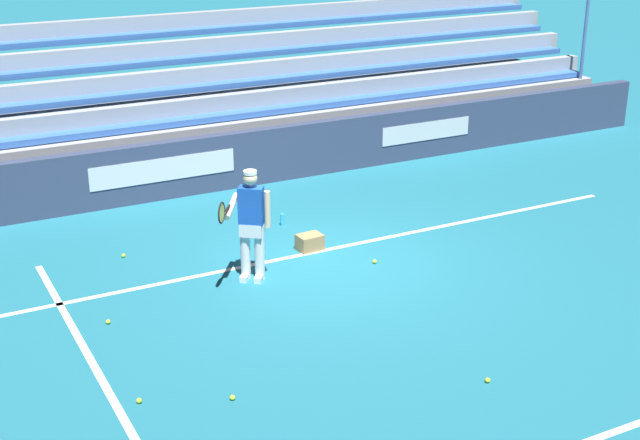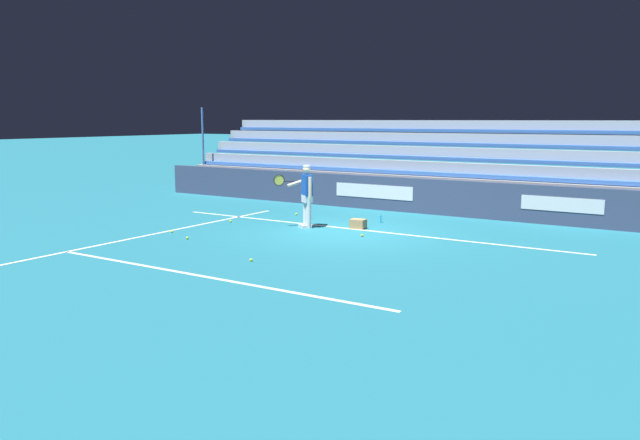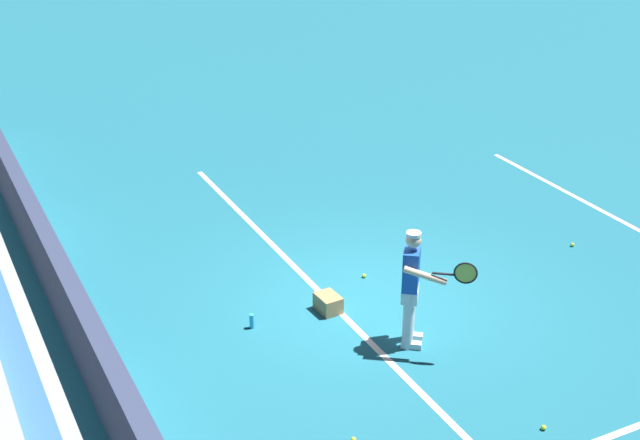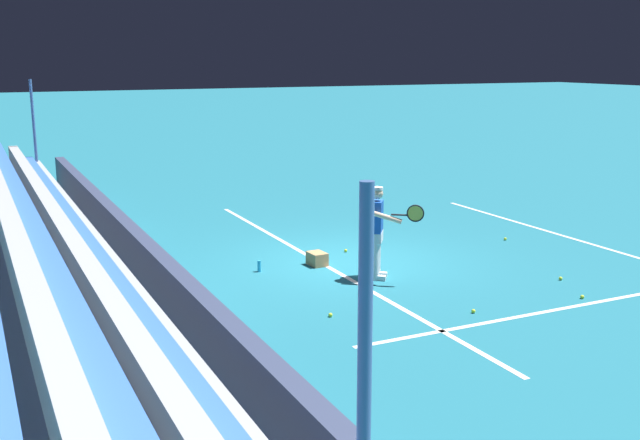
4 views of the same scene
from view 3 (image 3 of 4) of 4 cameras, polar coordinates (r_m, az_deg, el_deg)
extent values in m
plane|color=#1E6B7F|center=(13.54, 2.87, -5.13)|extent=(160.00, 160.00, 0.00)
cube|color=white|center=(13.33, 0.98, -5.61)|extent=(12.00, 0.10, 0.01)
cube|color=white|center=(16.66, 19.62, -0.56)|extent=(8.22, 0.10, 0.01)
cube|color=#384260|center=(12.04, -14.83, -7.19)|extent=(20.77, 0.24, 1.10)
cube|color=silver|center=(10.91, -12.57, -10.30)|extent=(2.80, 0.01, 0.44)
cube|color=silver|center=(16.02, -18.05, 1.02)|extent=(2.20, 0.01, 0.40)
cylinder|color=silver|center=(12.43, 5.76, -5.86)|extent=(0.15, 0.15, 0.88)
cylinder|color=silver|center=(12.25, 5.66, -6.39)|extent=(0.15, 0.15, 0.88)
cube|color=white|center=(12.64, 5.95, -7.42)|extent=(0.26, 0.29, 0.09)
cube|color=white|center=(12.45, 5.86, -7.96)|extent=(0.26, 0.29, 0.09)
cube|color=silver|center=(12.16, 5.78, -4.67)|extent=(0.40, 0.38, 0.20)
cube|color=#194CB2|center=(11.98, 5.86, -3.14)|extent=(0.41, 0.38, 0.58)
sphere|color=beige|center=(11.78, 6.00, -1.30)|extent=(0.21, 0.21, 0.21)
cylinder|color=white|center=(11.74, 6.02, -0.91)|extent=(0.20, 0.20, 0.05)
cylinder|color=beige|center=(12.21, 5.96, -2.77)|extent=(0.09, 0.09, 0.56)
cylinder|color=beige|center=(11.73, 6.74, -3.56)|extent=(0.42, 0.52, 0.24)
cylinder|color=black|center=(11.70, 7.92, -3.44)|extent=(0.21, 0.26, 0.03)
torus|color=black|center=(11.68, 9.30, -3.37)|extent=(0.21, 0.27, 0.31)
cylinder|color=#D6D14C|center=(11.68, 9.30, -3.37)|extent=(0.17, 0.22, 0.27)
cube|color=#A87F51|center=(13.18, 0.53, -5.35)|extent=(0.42, 0.33, 0.26)
sphere|color=#CCE533|center=(14.13, 2.84, -3.58)|extent=(0.07, 0.07, 0.07)
sphere|color=#CCE533|center=(11.28, 14.12, -12.76)|extent=(0.07, 0.07, 0.07)
sphere|color=#CCE533|center=(10.79, 2.15, -13.86)|extent=(0.07, 0.07, 0.07)
sphere|color=#CCE533|center=(15.68, 15.86, -1.53)|extent=(0.07, 0.07, 0.07)
cylinder|color=#33B2E5|center=(12.83, -4.38, -6.48)|extent=(0.07, 0.07, 0.22)
camera|label=1|loc=(17.67, 51.64, 12.21)|focal=50.00mm
camera|label=2|loc=(27.17, 21.49, 15.31)|focal=35.00mm
camera|label=4|loc=(4.00, 162.63, -69.15)|focal=42.00mm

